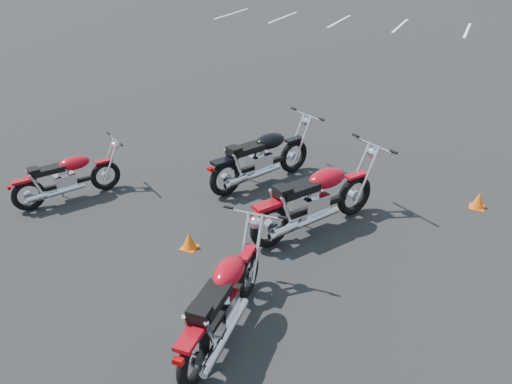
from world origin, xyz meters
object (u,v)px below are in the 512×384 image
at_px(motorcycle_front_red, 67,177).
at_px(motorcycle_third_red, 315,199).
at_px(motorcycle_second_black, 261,158).
at_px(motorcycle_rear_red, 223,300).

distance_m(motorcycle_front_red, motorcycle_third_red, 4.20).
bearing_deg(motorcycle_second_black, motorcycle_front_red, -145.00).
bearing_deg(motorcycle_rear_red, motorcycle_second_black, 107.51).
relative_size(motorcycle_front_red, motorcycle_rear_red, 0.82).
distance_m(motorcycle_second_black, motorcycle_third_red, 1.77).
bearing_deg(motorcycle_third_red, motorcycle_rear_red, -94.92).
height_order(motorcycle_third_red, motorcycle_rear_red, motorcycle_third_red).
bearing_deg(motorcycle_front_red, motorcycle_second_black, 35.00).
relative_size(motorcycle_second_black, motorcycle_third_red, 0.96).
bearing_deg(motorcycle_front_red, motorcycle_rear_red, -24.22).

